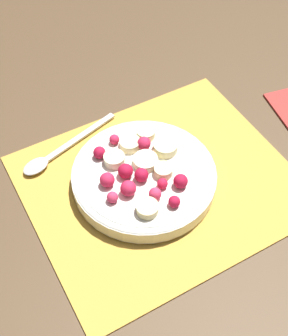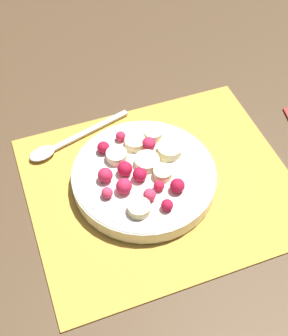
# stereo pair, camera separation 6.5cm
# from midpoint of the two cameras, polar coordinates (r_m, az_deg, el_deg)

# --- Properties ---
(ground_plane) EXTENTS (3.00, 3.00, 0.00)m
(ground_plane) POSITION_cam_midpoint_polar(r_m,az_deg,el_deg) (0.68, 4.75, -2.36)
(ground_plane) COLOR #4C3823
(placemat) EXTENTS (0.38, 0.32, 0.01)m
(placemat) POSITION_cam_midpoint_polar(r_m,az_deg,el_deg) (0.68, 4.76, -2.21)
(placemat) COLOR gold
(placemat) RESTS_ON ground_plane
(fruit_bowl) EXTENTS (0.21, 0.21, 0.05)m
(fruit_bowl) POSITION_cam_midpoint_polar(r_m,az_deg,el_deg) (0.67, 2.77, -1.00)
(fruit_bowl) COLOR silver
(fruit_bowl) RESTS_ON placemat
(spoon) EXTENTS (0.17, 0.06, 0.01)m
(spoon) POSITION_cam_midpoint_polar(r_m,az_deg,el_deg) (0.73, -7.67, 2.68)
(spoon) COLOR silver
(spoon) RESTS_ON placemat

